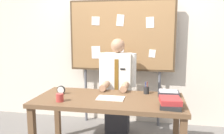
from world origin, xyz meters
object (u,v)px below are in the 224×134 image
at_px(person, 118,91).
at_px(open_notebook, 111,98).
at_px(desk_clock, 61,90).
at_px(paper_tray, 168,93).
at_px(bulletin_board, 121,37).
at_px(book_stack, 171,103).
at_px(desk, 109,105).
at_px(coffee_mug, 60,98).
at_px(pen_holder, 146,90).

xyz_separation_m(person, open_notebook, (0.02, -0.67, 0.08)).
bearing_deg(desk_clock, paper_tray, 8.20).
distance_m(bulletin_board, book_stack, 1.56).
xyz_separation_m(desk, book_stack, (0.71, -0.20, 0.13)).
bearing_deg(paper_tray, coffee_mug, -157.92).
bearing_deg(desk_clock, open_notebook, -7.79).
distance_m(desk, coffee_mug, 0.59).
bearing_deg(person, coffee_mug, -120.93).
height_order(desk, pen_holder, pen_holder).
bearing_deg(coffee_mug, bulletin_board, 67.21).
bearing_deg(bulletin_board, book_stack, -59.94).
bearing_deg(paper_tray, desk, -159.45).
bearing_deg(desk, open_notebook, -40.40).
bearing_deg(book_stack, open_notebook, 165.09).
bearing_deg(open_notebook, person, 92.02).
relative_size(book_stack, paper_tray, 1.19).
distance_m(book_stack, coffee_mug, 1.24).
bearing_deg(open_notebook, desk, 139.60).
height_order(desk_clock, paper_tray, desk_clock).
relative_size(open_notebook, paper_tray, 1.24).
bearing_deg(bulletin_board, desk_clock, -124.14).
bearing_deg(paper_tray, desk_clock, -171.80).
distance_m(person, paper_tray, 0.81).
height_order(coffee_mug, paper_tray, coffee_mug).
bearing_deg(open_notebook, bulletin_board, 91.30).
relative_size(book_stack, pen_holder, 1.94).
relative_size(open_notebook, coffee_mug, 3.45).
relative_size(person, book_stack, 4.66).
bearing_deg(pen_holder, book_stack, -60.66).
height_order(desk, person, person).
relative_size(book_stack, open_notebook, 0.96).
distance_m(bulletin_board, open_notebook, 1.26).
distance_m(open_notebook, pen_holder, 0.51).
distance_m(desk_clock, coffee_mug, 0.33).
bearing_deg(person, book_stack, -50.14).
distance_m(bulletin_board, desk_clock, 1.32).
xyz_separation_m(open_notebook, pen_holder, (0.41, 0.30, 0.04)).
height_order(desk, book_stack, book_stack).
height_order(bulletin_board, book_stack, bulletin_board).
distance_m(book_stack, open_notebook, 0.71).
height_order(person, paper_tray, person).
bearing_deg(book_stack, desk, 164.06).
bearing_deg(bulletin_board, pen_holder, -59.47).
height_order(person, desk_clock, person).
bearing_deg(book_stack, person, 129.86).
bearing_deg(coffee_mug, book_stack, 1.56).
height_order(open_notebook, coffee_mug, coffee_mug).
relative_size(open_notebook, pen_holder, 2.02).
distance_m(book_stack, paper_tray, 0.47).
distance_m(person, desk_clock, 0.87).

